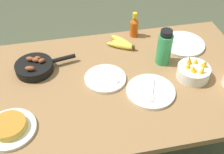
{
  "coord_description": "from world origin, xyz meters",
  "views": [
    {
      "loc": [
        -0.22,
        -1.06,
        1.8
      ],
      "look_at": [
        0.0,
        0.0,
        0.8
      ],
      "focal_mm": 45.0,
      "sensor_mm": 36.0,
      "label": 1
    }
  ],
  "objects_px": {
    "empty_plate_far_left": "(151,91)",
    "empty_plate_far_right": "(105,79)",
    "water_bottle": "(164,48)",
    "hot_sauce_bottle": "(134,26)",
    "fruit_bowl_citrus": "(193,71)",
    "empty_plate_near_front": "(183,44)",
    "banana_bunch": "(122,44)",
    "skillet": "(35,67)",
    "frittata_plate_center": "(10,127)"
  },
  "relations": [
    {
      "from": "empty_plate_far_left",
      "to": "empty_plate_far_right",
      "type": "relative_size",
      "value": 1.12
    },
    {
      "from": "water_bottle",
      "to": "hot_sauce_bottle",
      "type": "height_order",
      "value": "water_bottle"
    },
    {
      "from": "fruit_bowl_citrus",
      "to": "water_bottle",
      "type": "height_order",
      "value": "water_bottle"
    },
    {
      "from": "hot_sauce_bottle",
      "to": "empty_plate_near_front",
      "type": "bearing_deg",
      "value": -30.55
    },
    {
      "from": "fruit_bowl_citrus",
      "to": "water_bottle",
      "type": "relative_size",
      "value": 0.82
    },
    {
      "from": "banana_bunch",
      "to": "empty_plate_far_left",
      "type": "distance_m",
      "value": 0.42
    },
    {
      "from": "water_bottle",
      "to": "hot_sauce_bottle",
      "type": "distance_m",
      "value": 0.31
    },
    {
      "from": "empty_plate_far_right",
      "to": "empty_plate_near_front",
      "type": "bearing_deg",
      "value": 22.11
    },
    {
      "from": "empty_plate_near_front",
      "to": "empty_plate_far_left",
      "type": "relative_size",
      "value": 1.07
    },
    {
      "from": "fruit_bowl_citrus",
      "to": "hot_sauce_bottle",
      "type": "bearing_deg",
      "value": 115.05
    },
    {
      "from": "empty_plate_far_left",
      "to": "skillet",
      "type": "bearing_deg",
      "value": 153.23
    },
    {
      "from": "empty_plate_far_left",
      "to": "water_bottle",
      "type": "distance_m",
      "value": 0.28
    },
    {
      "from": "hot_sauce_bottle",
      "to": "empty_plate_far_right",
      "type": "bearing_deg",
      "value": -124.38
    },
    {
      "from": "banana_bunch",
      "to": "fruit_bowl_citrus",
      "type": "distance_m",
      "value": 0.47
    },
    {
      "from": "water_bottle",
      "to": "frittata_plate_center",
      "type": "bearing_deg",
      "value": -158.56
    },
    {
      "from": "skillet",
      "to": "fruit_bowl_citrus",
      "type": "relative_size",
      "value": 1.93
    },
    {
      "from": "frittata_plate_center",
      "to": "water_bottle",
      "type": "relative_size",
      "value": 1.11
    },
    {
      "from": "empty_plate_far_left",
      "to": "hot_sauce_bottle",
      "type": "relative_size",
      "value": 1.52
    },
    {
      "from": "skillet",
      "to": "fruit_bowl_citrus",
      "type": "bearing_deg",
      "value": -26.32
    },
    {
      "from": "banana_bunch",
      "to": "empty_plate_near_front",
      "type": "xyz_separation_m",
      "value": [
        0.37,
        -0.06,
        -0.01
      ]
    },
    {
      "from": "banana_bunch",
      "to": "water_bottle",
      "type": "relative_size",
      "value": 0.85
    },
    {
      "from": "banana_bunch",
      "to": "fruit_bowl_citrus",
      "type": "relative_size",
      "value": 1.04
    },
    {
      "from": "banana_bunch",
      "to": "empty_plate_far_right",
      "type": "xyz_separation_m",
      "value": [
        -0.16,
        -0.28,
        -0.01
      ]
    },
    {
      "from": "empty_plate_near_front",
      "to": "empty_plate_far_right",
      "type": "bearing_deg",
      "value": -157.89
    },
    {
      "from": "skillet",
      "to": "water_bottle",
      "type": "distance_m",
      "value": 0.72
    },
    {
      "from": "banana_bunch",
      "to": "frittata_plate_center",
      "type": "relative_size",
      "value": 0.77
    },
    {
      "from": "skillet",
      "to": "hot_sauce_bottle",
      "type": "height_order",
      "value": "hot_sauce_bottle"
    },
    {
      "from": "hot_sauce_bottle",
      "to": "fruit_bowl_citrus",
      "type": "bearing_deg",
      "value": -64.95
    },
    {
      "from": "skillet",
      "to": "frittata_plate_center",
      "type": "height_order",
      "value": "skillet"
    },
    {
      "from": "skillet",
      "to": "water_bottle",
      "type": "bearing_deg",
      "value": -16.61
    },
    {
      "from": "banana_bunch",
      "to": "empty_plate_near_front",
      "type": "bearing_deg",
      "value": -9.55
    },
    {
      "from": "water_bottle",
      "to": "empty_plate_near_front",
      "type": "bearing_deg",
      "value": 36.41
    },
    {
      "from": "water_bottle",
      "to": "empty_plate_far_left",
      "type": "bearing_deg",
      "value": -122.06
    },
    {
      "from": "skillet",
      "to": "fruit_bowl_citrus",
      "type": "xyz_separation_m",
      "value": [
        0.83,
        -0.22,
        0.01
      ]
    },
    {
      "from": "empty_plate_far_left",
      "to": "water_bottle",
      "type": "xyz_separation_m",
      "value": [
        0.14,
        0.22,
        0.09
      ]
    },
    {
      "from": "frittata_plate_center",
      "to": "water_bottle",
      "type": "bearing_deg",
      "value": 21.44
    },
    {
      "from": "water_bottle",
      "to": "hot_sauce_bottle",
      "type": "bearing_deg",
      "value": 107.66
    },
    {
      "from": "banana_bunch",
      "to": "empty_plate_far_left",
      "type": "bearing_deg",
      "value": -83.01
    },
    {
      "from": "empty_plate_far_left",
      "to": "fruit_bowl_citrus",
      "type": "height_order",
      "value": "fruit_bowl_citrus"
    },
    {
      "from": "skillet",
      "to": "empty_plate_far_right",
      "type": "relative_size",
      "value": 1.5
    },
    {
      "from": "frittata_plate_center",
      "to": "empty_plate_far_right",
      "type": "xyz_separation_m",
      "value": [
        0.48,
        0.24,
        -0.01
      ]
    },
    {
      "from": "skillet",
      "to": "fruit_bowl_citrus",
      "type": "height_order",
      "value": "fruit_bowl_citrus"
    },
    {
      "from": "skillet",
      "to": "hot_sauce_bottle",
      "type": "relative_size",
      "value": 2.04
    },
    {
      "from": "fruit_bowl_citrus",
      "to": "water_bottle",
      "type": "bearing_deg",
      "value": 126.72
    },
    {
      "from": "frittata_plate_center",
      "to": "empty_plate_near_front",
      "type": "distance_m",
      "value": 1.1
    },
    {
      "from": "empty_plate_far_right",
      "to": "water_bottle",
      "type": "relative_size",
      "value": 1.05
    },
    {
      "from": "banana_bunch",
      "to": "water_bottle",
      "type": "height_order",
      "value": "water_bottle"
    },
    {
      "from": "banana_bunch",
      "to": "empty_plate_far_right",
      "type": "relative_size",
      "value": 0.81
    },
    {
      "from": "empty_plate_far_left",
      "to": "fruit_bowl_citrus",
      "type": "distance_m",
      "value": 0.27
    },
    {
      "from": "empty_plate_near_front",
      "to": "fruit_bowl_citrus",
      "type": "xyz_separation_m",
      "value": [
        -0.06,
        -0.29,
        0.03
      ]
    }
  ]
}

